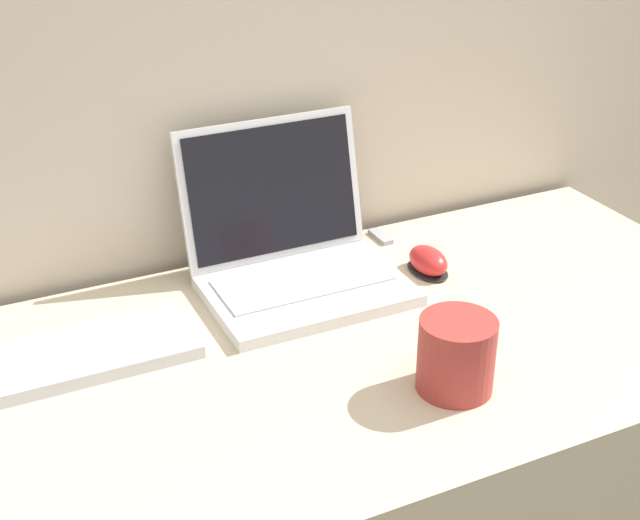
{
  "coord_description": "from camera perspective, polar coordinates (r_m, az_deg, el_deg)",
  "views": [
    {
      "loc": [
        -0.57,
        -0.65,
        1.45
      ],
      "look_at": [
        -0.06,
        0.43,
        0.83
      ],
      "focal_mm": 50.0,
      "sensor_mm": 36.0,
      "label": 1
    }
  ],
  "objects": [
    {
      "name": "laptop",
      "position": [
        1.44,
        -1.73,
        0.61
      ],
      "size": [
        0.31,
        0.28,
        0.25
      ],
      "color": "silver",
      "rests_on": "desk"
    },
    {
      "name": "drink_cup",
      "position": [
        1.2,
        8.73,
        -5.94
      ],
      "size": [
        0.1,
        0.1,
        0.1
      ],
      "color": "#9E332D",
      "rests_on": "desk"
    },
    {
      "name": "computer_mouse",
      "position": [
        1.5,
        6.94,
        -0.11
      ],
      "size": [
        0.06,
        0.09,
        0.04
      ],
      "color": "black",
      "rests_on": "desk"
    },
    {
      "name": "external_keyboard",
      "position": [
        1.3,
        -17.51,
        -6.43
      ],
      "size": [
        0.44,
        0.14,
        0.02
      ],
      "color": "silver",
      "rests_on": "desk"
    },
    {
      "name": "usb_stick",
      "position": [
        1.61,
        3.89,
        1.51
      ],
      "size": [
        0.02,
        0.06,
        0.01
      ],
      "color": "#99999E",
      "rests_on": "desk"
    }
  ]
}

